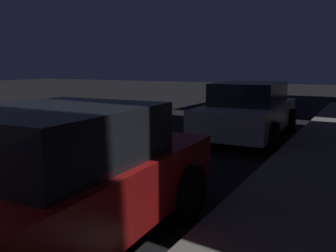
{
  "coord_description": "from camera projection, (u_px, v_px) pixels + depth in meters",
  "views": [
    {
      "loc": [
        5.47,
        -0.65,
        1.81
      ],
      "look_at": [
        4.0,
        1.97,
        1.31
      ],
      "focal_mm": 37.72,
      "sensor_mm": 36.0,
      "label": 1
    }
  ],
  "objects": [
    {
      "name": "car_red",
      "position": [
        54.0,
        181.0,
        3.48
      ],
      "size": [
        2.23,
        4.17,
        1.43
      ],
      "color": "maroon",
      "rests_on": "ground"
    },
    {
      "name": "car_silver",
      "position": [
        249.0,
        110.0,
        9.15
      ],
      "size": [
        2.1,
        4.47,
        1.43
      ],
      "color": "#B7B7BF",
      "rests_on": "ground"
    }
  ]
}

